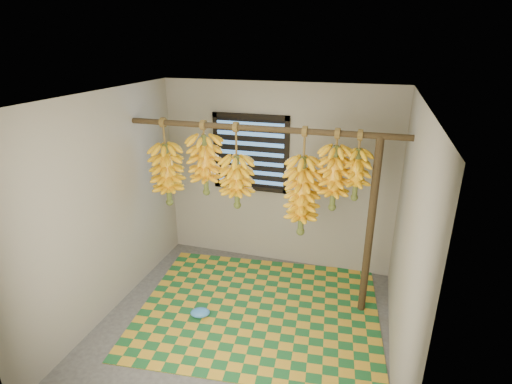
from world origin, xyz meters
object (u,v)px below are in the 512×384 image
(support_post, at_px, (370,230))
(banana_bunch_d, at_px, (334,178))
(banana_bunch_a, at_px, (167,175))
(plastic_bag, at_px, (200,313))
(banana_bunch_e, at_px, (302,196))
(banana_bunch_f, at_px, (356,174))
(woven_mat, at_px, (259,310))
(banana_bunch_c, at_px, (237,182))
(banana_bunch_b, at_px, (205,165))

(support_post, xyz_separation_m, banana_bunch_d, (-0.41, 0.00, 0.54))
(support_post, distance_m, banana_bunch_a, 2.36)
(plastic_bag, distance_m, banana_bunch_e, 1.70)
(support_post, relative_size, banana_bunch_f, 2.76)
(plastic_bag, xyz_separation_m, banana_bunch_d, (1.29, 0.64, 1.48))
(banana_bunch_f, bearing_deg, banana_bunch_e, 180.00)
(banana_bunch_d, bearing_deg, plastic_bag, -153.39)
(banana_bunch_a, bearing_deg, woven_mat, -15.84)
(banana_bunch_d, bearing_deg, support_post, -0.00)
(woven_mat, bearing_deg, support_post, 17.30)
(banana_bunch_e, relative_size, banana_bunch_f, 1.64)
(woven_mat, height_order, banana_bunch_d, banana_bunch_d)
(banana_bunch_c, bearing_deg, plastic_bag, -109.47)
(support_post, bearing_deg, banana_bunch_b, 180.00)
(plastic_bag, bearing_deg, banana_bunch_a, 134.39)
(banana_bunch_c, bearing_deg, banana_bunch_f, 0.00)
(plastic_bag, xyz_separation_m, banana_bunch_b, (-0.15, 0.64, 1.49))
(banana_bunch_e, bearing_deg, banana_bunch_a, -180.00)
(woven_mat, xyz_separation_m, banana_bunch_b, (-0.73, 0.35, 1.54))
(banana_bunch_a, relative_size, banana_bunch_e, 0.86)
(support_post, height_order, plastic_bag, support_post)
(support_post, xyz_separation_m, banana_bunch_e, (-0.73, 0.00, 0.30))
(banana_bunch_f, bearing_deg, support_post, -0.00)
(plastic_bag, height_order, banana_bunch_a, banana_bunch_a)
(banana_bunch_a, height_order, banana_bunch_e, same)
(support_post, relative_size, plastic_bag, 9.22)
(woven_mat, xyz_separation_m, banana_bunch_c, (-0.36, 0.35, 1.38))
(banana_bunch_c, xyz_separation_m, banana_bunch_d, (1.06, 0.00, 0.15))
(woven_mat, height_order, banana_bunch_f, banana_bunch_f)
(support_post, bearing_deg, banana_bunch_a, 180.00)
(support_post, bearing_deg, banana_bunch_d, 180.00)
(banana_bunch_c, bearing_deg, support_post, 0.00)
(woven_mat, relative_size, banana_bunch_d, 3.07)
(banana_bunch_a, xyz_separation_m, banana_bunch_f, (2.13, 0.00, 0.21))
(banana_bunch_a, height_order, banana_bunch_d, same)
(support_post, bearing_deg, woven_mat, -162.70)
(woven_mat, bearing_deg, plastic_bag, -152.97)
(banana_bunch_f, bearing_deg, plastic_bag, -156.81)
(support_post, height_order, banana_bunch_a, banana_bunch_a)
(banana_bunch_b, height_order, banana_bunch_c, same)
(plastic_bag, xyz_separation_m, banana_bunch_f, (1.50, 0.64, 1.54))
(banana_bunch_b, xyz_separation_m, banana_bunch_f, (1.65, 0.00, 0.05))
(support_post, relative_size, banana_bunch_c, 2.07)
(banana_bunch_c, height_order, banana_bunch_e, same)
(woven_mat, relative_size, banana_bunch_f, 3.64)
(banana_bunch_a, height_order, banana_bunch_c, same)
(banana_bunch_a, relative_size, banana_bunch_b, 1.22)
(banana_bunch_b, bearing_deg, banana_bunch_c, 0.00)
(support_post, xyz_separation_m, banana_bunch_a, (-2.32, 0.00, 0.39))
(support_post, relative_size, banana_bunch_d, 2.33)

